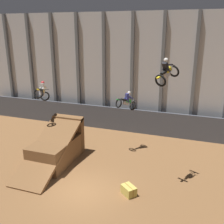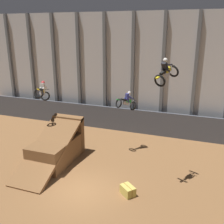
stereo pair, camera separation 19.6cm
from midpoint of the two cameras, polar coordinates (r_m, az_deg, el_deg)
The scene contains 8 objects.
ground_plane at distance 16.77m, azimuth -6.34°, elevation -16.66°, with size 60.00×60.00×0.00m, color brown.
arena_back_wall at distance 24.71m, azimuth 4.82°, elevation 8.37°, with size 32.00×0.40×10.93m.
lower_barrier at distance 24.88m, azimuth 3.98°, elevation -1.84°, with size 31.36×0.20×2.27m.
dirt_ramp at distance 19.99m, azimuth -11.53°, elevation -7.57°, with size 2.52×6.24×3.07m.
rider_bike_left_air at distance 20.52m, azimuth -14.67°, elevation 4.31°, with size 1.12×1.80×1.66m.
rider_bike_center_air at distance 20.28m, azimuth 3.46°, elevation 2.25°, with size 1.61×1.75×1.63m.
rider_bike_right_air at distance 15.42m, azimuth 12.07°, elevation 8.45°, with size 1.35×1.86×1.63m.
hay_bale_trackside at distance 16.23m, azimuth 3.82°, elevation -16.67°, with size 1.08×1.04×0.57m.
Camera 2 is at (6.46, -12.29, 9.42)m, focal length 42.00 mm.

